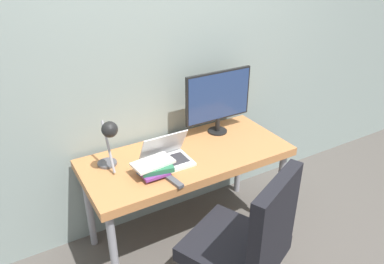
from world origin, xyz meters
TOP-DOWN VIEW (x-y plane):
  - ground_plane at (0.00, 0.00)m, footprint 12.00×12.00m
  - wall_back at (0.00, 0.71)m, footprint 8.00×0.05m
  - desk at (0.00, 0.32)m, footprint 1.44×0.64m
  - laptop at (-0.18, 0.29)m, footprint 0.31×0.23m
  - monitor at (0.37, 0.50)m, footprint 0.54×0.15m
  - desk_lamp at (-0.52, 0.36)m, footprint 0.13×0.26m
  - office_chair at (-0.06, -0.45)m, footprint 0.65×0.66m
  - book_stack at (-0.30, 0.21)m, footprint 0.27×0.19m
  - tv_remote at (-0.24, 0.08)m, footprint 0.07×0.18m

SIDE VIEW (x-z plane):
  - ground_plane at x=0.00m, z-range 0.00..0.00m
  - office_chair at x=-0.06m, z-range 0.06..1.10m
  - desk at x=0.00m, z-range 0.29..1.01m
  - tv_remote at x=-0.24m, z-range 0.72..0.74m
  - laptop at x=-0.18m, z-range 0.66..0.87m
  - book_stack at x=-0.30m, z-range 0.72..0.81m
  - desk_lamp at x=-0.52m, z-range 0.78..1.16m
  - monitor at x=0.37m, z-range 0.76..1.24m
  - wall_back at x=0.00m, z-range 0.00..2.60m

